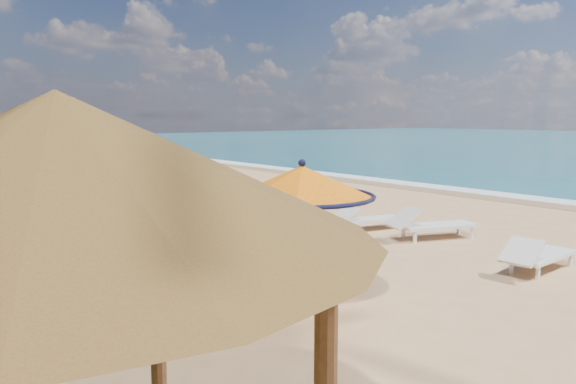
# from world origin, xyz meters

# --- Properties ---
(ground) EXTENTS (160.00, 160.00, 0.00)m
(ground) POSITION_xyz_m (0.00, 0.00, 0.00)
(ground) COLOR tan
(ground) RESTS_ON ground
(foam_strip) EXTENTS (1.20, 140.00, 0.04)m
(foam_strip) POSITION_xyz_m (9.30, 10.00, 0.00)
(foam_strip) COLOR white
(foam_strip) RESTS_ON ground
(wetsand_band) EXTENTS (1.40, 140.00, 0.02)m
(wetsand_band) POSITION_xyz_m (8.40, 10.00, 0.00)
(wetsand_band) COLOR olive
(wetsand_band) RESTS_ON ground
(station_0) EXTENTS (2.23, 2.23, 2.33)m
(station_0) POSITION_xyz_m (-4.64, -0.05, 1.77)
(station_0) COLOR black
(station_0) RESTS_ON ground
(station_1) EXTENTS (2.17, 2.17, 2.26)m
(station_1) POSITION_xyz_m (-4.79, 3.95, 1.65)
(station_1) COLOR black
(station_1) RESTS_ON ground
(station_2) EXTENTS (2.04, 2.04, 2.12)m
(station_2) POSITION_xyz_m (-5.07, 6.74, 1.55)
(station_2) COLOR black
(station_2) RESTS_ON ground
(station_3) EXTENTS (2.16, 2.22, 2.25)m
(station_3) POSITION_xyz_m (-4.85, 10.70, 1.65)
(station_3) COLOR black
(station_3) RESTS_ON ground
(station_4) EXTENTS (2.50, 2.50, 2.61)m
(station_4) POSITION_xyz_m (-4.62, 14.34, 1.91)
(station_4) COLOR black
(station_4) RESTS_ON ground
(lounger_near) EXTENTS (2.04, 0.71, 0.72)m
(lounger_near) POSITION_xyz_m (0.20, -1.39, 0.34)
(lounger_near) COLOR silver
(lounger_near) RESTS_ON ground
(lounger_mid) EXTENTS (2.31, 1.47, 0.79)m
(lounger_mid) POSITION_xyz_m (0.99, 1.71, 0.37)
(lounger_mid) COLOR silver
(lounger_mid) RESTS_ON ground
(lounger_far) EXTENTS (2.00, 1.04, 0.69)m
(lounger_far) POSITION_xyz_m (0.56, 3.41, 0.32)
(lounger_far) COLOR silver
(lounger_far) RESTS_ON ground
(palapa) EXTENTS (4.11, 4.11, 3.14)m
(palapa) POSITION_xyz_m (-9.00, -2.89, 2.63)
(palapa) COLOR brown
(palapa) RESTS_ON ground
(person) EXTENTS (0.28, 0.36, 0.89)m
(person) POSITION_xyz_m (4.82, 19.95, 0.45)
(person) COLOR brown
(person) RESTS_ON ground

